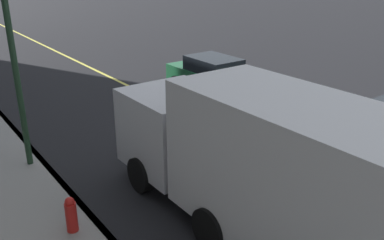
{
  "coord_description": "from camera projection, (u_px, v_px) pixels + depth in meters",
  "views": [
    {
      "loc": [
        -8.64,
        8.5,
        5.43
      ],
      "look_at": [
        -0.8,
        2.69,
        1.63
      ],
      "focal_mm": 38.68,
      "sensor_mm": 36.0,
      "label": 1
    }
  ],
  "objects": [
    {
      "name": "ground",
      "position": [
        245.0,
        142.0,
        13.16
      ],
      "size": [
        200.0,
        200.0,
        0.0
      ],
      "primitive_type": "plane",
      "color": "black"
    },
    {
      "name": "curb_edge",
      "position": [
        73.0,
        197.0,
        9.97
      ],
      "size": [
        80.0,
        0.16,
        0.15
      ],
      "primitive_type": "cube",
      "color": "slate",
      "rests_on": "ground"
    },
    {
      "name": "traffic_light_mast",
      "position": [
        63.0,
        13.0,
        10.79
      ],
      "size": [
        0.28,
        3.82,
        6.04
      ],
      "color": "#1E3823",
      "rests_on": "ground"
    },
    {
      "name": "car_green",
      "position": [
        213.0,
        76.0,
        17.62
      ],
      "size": [
        4.7,
        1.93,
        1.59
      ],
      "color": "#1E6038",
      "rests_on": "ground"
    },
    {
      "name": "truck_white",
      "position": [
        271.0,
        168.0,
        7.94
      ],
      "size": [
        8.24,
        2.39,
        3.18
      ],
      "color": "silver",
      "rests_on": "ground"
    },
    {
      "name": "fire_hydrant",
      "position": [
        72.0,
        217.0,
        8.51
      ],
      "size": [
        0.24,
        0.24,
        0.94
      ],
      "color": "red",
      "rests_on": "ground"
    },
    {
      "name": "lane_stripe_center",
      "position": [
        245.0,
        142.0,
        13.15
      ],
      "size": [
        80.0,
        0.16,
        0.01
      ],
      "primitive_type": "cube",
      "color": "#D8CC4C",
      "rests_on": "ground"
    },
    {
      "name": "sidewalk_slab",
      "position": [
        2.0,
        220.0,
        9.08
      ],
      "size": [
        80.0,
        3.39,
        0.15
      ],
      "primitive_type": "cube",
      "color": "gray",
      "rests_on": "ground"
    }
  ]
}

